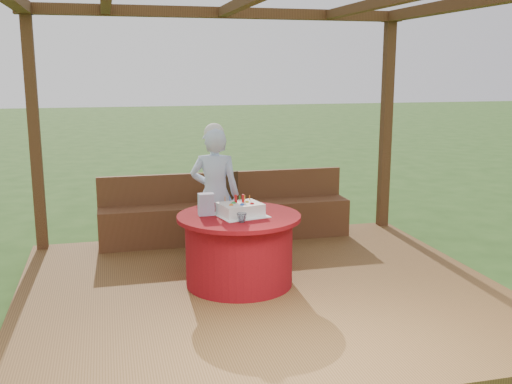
# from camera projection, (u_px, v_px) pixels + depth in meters

# --- Properties ---
(ground) EXTENTS (60.00, 60.00, 0.00)m
(ground) POSITION_uv_depth(u_px,v_px,m) (262.00, 301.00, 5.66)
(ground) COLOR #274B19
(ground) RESTS_ON ground
(deck) EXTENTS (4.50, 4.00, 0.12)m
(deck) POSITION_uv_depth(u_px,v_px,m) (262.00, 295.00, 5.64)
(deck) COLOR brown
(deck) RESTS_ON ground
(pergola) EXTENTS (4.50, 4.00, 2.72)m
(pergola) POSITION_uv_depth(u_px,v_px,m) (263.00, 38.00, 5.17)
(pergola) COLOR brown
(pergola) RESTS_ON deck
(bench) EXTENTS (3.00, 0.42, 0.80)m
(bench) POSITION_uv_depth(u_px,v_px,m) (226.00, 218.00, 7.21)
(bench) COLOR brown
(bench) RESTS_ON deck
(table) EXTENTS (1.17, 1.17, 0.68)m
(table) POSITION_uv_depth(u_px,v_px,m) (239.00, 249.00, 5.69)
(table) COLOR maroon
(table) RESTS_ON deck
(chair) EXTENTS (0.55, 0.55, 0.87)m
(chair) POSITION_uv_depth(u_px,v_px,m) (228.00, 208.00, 6.76)
(chair) COLOR #342110
(chair) RESTS_ON deck
(elderly_woman) EXTENTS (0.60, 0.48, 1.48)m
(elderly_woman) POSITION_uv_depth(u_px,v_px,m) (215.00, 193.00, 6.36)
(elderly_woman) COLOR #A1C3EF
(elderly_woman) RESTS_ON deck
(birthday_cake) EXTENTS (0.52, 0.52, 0.19)m
(birthday_cake) POSITION_uv_depth(u_px,v_px,m) (240.00, 209.00, 5.60)
(birthday_cake) COLOR white
(birthday_cake) RESTS_ON table
(gift_bag) EXTENTS (0.15, 0.10, 0.21)m
(gift_bag) POSITION_uv_depth(u_px,v_px,m) (206.00, 204.00, 5.60)
(gift_bag) COLOR #DA8DBE
(gift_bag) RESTS_ON table
(drinking_glass) EXTENTS (0.11, 0.11, 0.08)m
(drinking_glass) POSITION_uv_depth(u_px,v_px,m) (242.00, 218.00, 5.35)
(drinking_glass) COLOR white
(drinking_glass) RESTS_ON table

